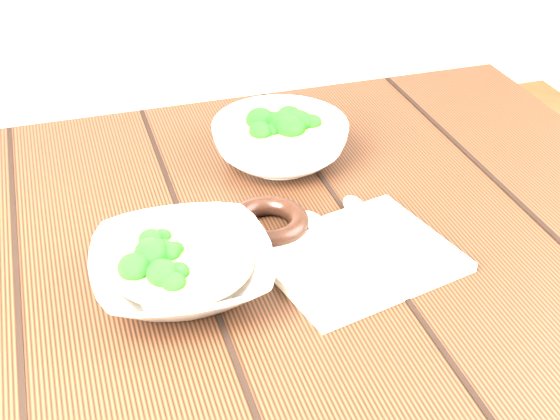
% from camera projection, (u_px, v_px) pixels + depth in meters
% --- Properties ---
extents(table, '(1.20, 0.80, 0.75)m').
position_uv_depth(table, '(217.00, 328.00, 0.98)').
color(table, black).
rests_on(table, ground).
extents(soup_bowl_front, '(0.21, 0.21, 0.06)m').
position_uv_depth(soup_bowl_front, '(182.00, 269.00, 0.84)').
color(soup_bowl_front, silver).
rests_on(soup_bowl_front, table).
extents(soup_bowl_back, '(0.21, 0.21, 0.07)m').
position_uv_depth(soup_bowl_back, '(280.00, 141.00, 1.07)').
color(soup_bowl_back, silver).
rests_on(soup_bowl_back, table).
extents(trivet, '(0.13, 0.13, 0.02)m').
position_uv_depth(trivet, '(268.00, 223.00, 0.94)').
color(trivet, black).
rests_on(trivet, table).
extents(napkin, '(0.24, 0.21, 0.01)m').
position_uv_depth(napkin, '(358.00, 257.00, 0.89)').
color(napkin, beige).
rests_on(napkin, table).
extents(spoon_left, '(0.05, 0.17, 0.01)m').
position_uv_depth(spoon_left, '(327.00, 235.00, 0.91)').
color(spoon_left, '#ADA798').
rests_on(spoon_left, napkin).
extents(spoon_right, '(0.03, 0.17, 0.01)m').
position_uv_depth(spoon_right, '(363.00, 220.00, 0.94)').
color(spoon_right, '#ADA798').
rests_on(spoon_right, napkin).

